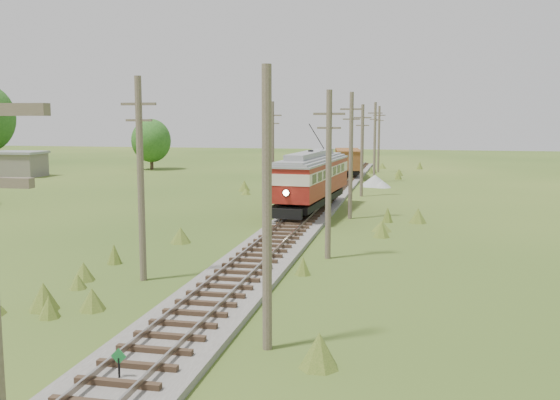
% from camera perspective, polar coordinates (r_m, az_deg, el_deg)
% --- Properties ---
extents(railbed_main, '(3.60, 96.00, 0.57)m').
position_cam_1_polar(railbed_main, '(48.40, 2.98, -0.80)').
color(railbed_main, '#605B54').
rests_on(railbed_main, ground).
extents(switch_marker, '(0.45, 0.06, 1.08)m').
position_cam_1_polar(switch_marker, '(17.89, -14.52, -14.31)').
color(switch_marker, black).
rests_on(switch_marker, ground).
extents(streetcar, '(4.26, 13.72, 6.22)m').
position_cam_1_polar(streetcar, '(47.11, 2.82, 2.21)').
color(streetcar, black).
rests_on(streetcar, ground).
extents(gondola, '(4.04, 8.91, 2.85)m').
position_cam_1_polar(gondola, '(75.33, 6.23, 3.62)').
color(gondola, black).
rests_on(gondola, ground).
extents(gravel_pile, '(3.37, 3.57, 1.23)m').
position_cam_1_polar(gravel_pile, '(66.34, 8.77, 1.72)').
color(gravel_pile, gray).
rests_on(gravel_pile, ground).
extents(utility_pole_r_1, '(0.30, 0.30, 8.80)m').
position_cam_1_polar(utility_pole_r_1, '(19.02, -1.20, -0.98)').
color(utility_pole_r_1, brown).
rests_on(utility_pole_r_1, ground).
extents(utility_pole_r_2, '(1.60, 0.30, 8.60)m').
position_cam_1_polar(utility_pole_r_2, '(31.71, 4.46, 2.47)').
color(utility_pole_r_2, brown).
rests_on(utility_pole_r_2, ground).
extents(utility_pole_r_3, '(1.60, 0.30, 9.00)m').
position_cam_1_polar(utility_pole_r_3, '(44.59, 6.50, 4.17)').
color(utility_pole_r_3, brown).
rests_on(utility_pole_r_3, ground).
extents(utility_pole_r_4, '(1.60, 0.30, 8.40)m').
position_cam_1_polar(utility_pole_r_4, '(57.56, 7.52, 4.61)').
color(utility_pole_r_4, brown).
rests_on(utility_pole_r_4, ground).
extents(utility_pole_r_5, '(1.60, 0.30, 8.90)m').
position_cam_1_polar(utility_pole_r_5, '(70.48, 8.66, 5.32)').
color(utility_pole_r_5, brown).
rests_on(utility_pole_r_5, ground).
extents(utility_pole_r_6, '(1.60, 0.30, 8.70)m').
position_cam_1_polar(utility_pole_r_6, '(83.47, 9.03, 5.58)').
color(utility_pole_r_6, brown).
rests_on(utility_pole_r_6, ground).
extents(utility_pole_l_a, '(1.60, 0.30, 9.00)m').
position_cam_1_polar(utility_pole_l_a, '(27.95, -12.63, 2.05)').
color(utility_pole_l_a, brown).
rests_on(utility_pole_l_a, ground).
extents(utility_pole_l_b, '(1.60, 0.30, 8.60)m').
position_cam_1_polar(utility_pole_l_b, '(54.70, -0.69, 4.63)').
color(utility_pole_l_b, brown).
rests_on(utility_pole_l_b, ground).
extents(tree_mid_a, '(5.46, 5.46, 7.03)m').
position_cam_1_polar(tree_mid_a, '(88.73, -11.70, 5.34)').
color(tree_mid_a, '#38281C').
rests_on(tree_mid_a, ground).
extents(shed, '(6.40, 4.40, 3.10)m').
position_cam_1_polar(shed, '(83.32, -22.86, 3.08)').
color(shed, slate).
rests_on(shed, ground).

